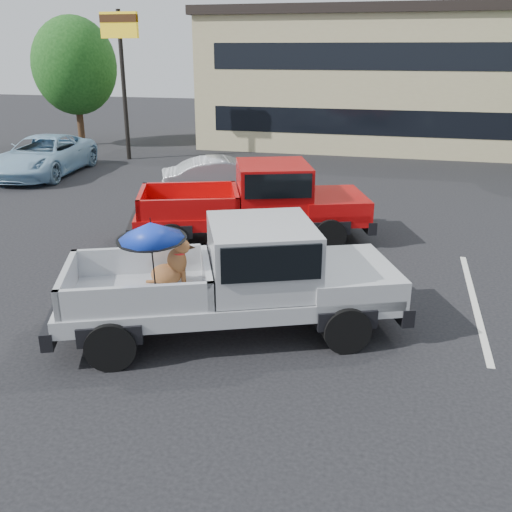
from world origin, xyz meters
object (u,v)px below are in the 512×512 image
(red_pickup, at_px, (266,199))
(blue_suv, at_px, (43,156))
(tree_back, at_px, (503,51))
(silver_sedan, at_px, (228,179))
(motel_sign, at_px, (121,45))
(silver_pickup, at_px, (247,272))
(tree_left, at_px, (75,66))

(red_pickup, bearing_deg, blue_suv, 131.31)
(tree_back, bearing_deg, silver_sedan, -121.77)
(motel_sign, height_order, silver_sedan, motel_sign)
(silver_pickup, relative_size, red_pickup, 0.98)
(tree_back, height_order, red_pickup, tree_back)
(silver_sedan, bearing_deg, red_pickup, -174.82)
(silver_pickup, distance_m, blue_suv, 14.90)
(red_pickup, xyz_separation_m, silver_sedan, (-2.08, 3.59, -0.38))
(tree_back, distance_m, silver_pickup, 25.37)
(silver_pickup, relative_size, blue_suv, 1.15)
(motel_sign, xyz_separation_m, red_pickup, (8.31, -9.37, -3.60))
(tree_left, xyz_separation_m, silver_sedan, (10.23, -8.78, -3.07))
(blue_suv, bearing_deg, silver_pickup, -51.09)
(tree_back, height_order, silver_sedan, tree_back)
(silver_sedan, bearing_deg, tree_back, -56.71)
(tree_back, distance_m, blue_suv, 22.67)
(tree_left, height_order, blue_suv, tree_left)
(tree_left, distance_m, tree_back, 21.20)
(silver_sedan, relative_size, blue_suv, 0.77)
(tree_left, distance_m, silver_sedan, 13.82)
(motel_sign, relative_size, red_pickup, 0.97)
(red_pickup, bearing_deg, motel_sign, 112.11)
(tree_left, bearing_deg, tree_back, 19.29)
(silver_pickup, height_order, red_pickup, silver_pickup)
(motel_sign, bearing_deg, silver_pickup, -57.23)
(motel_sign, bearing_deg, blue_suv, -112.35)
(red_pickup, distance_m, blue_suv, 11.34)
(tree_back, xyz_separation_m, blue_suv, (-17.58, -13.84, -3.69))
(blue_suv, bearing_deg, silver_sedan, -21.03)
(tree_back, height_order, silver_pickup, tree_back)
(red_pickup, xyz_separation_m, blue_suv, (-9.89, 5.53, -0.32))
(blue_suv, bearing_deg, tree_left, 102.44)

